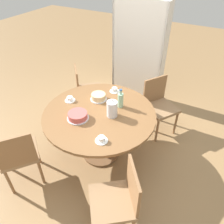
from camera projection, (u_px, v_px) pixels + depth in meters
ground_plane at (101, 153)px, 3.15m from camera, size 14.00×14.00×0.00m
dining_table at (100, 120)px, 2.78m from camera, size 1.40×1.40×0.74m
chair_a at (159, 104)px, 3.29m from camera, size 0.58×0.58×0.87m
chair_b at (86, 89)px, 3.64m from camera, size 0.59×0.59×0.87m
chair_c at (19, 155)px, 2.51m from camera, size 0.59×0.59×0.87m
chair_d at (118, 199)px, 2.08m from camera, size 0.59×0.59×0.87m
bookshelf at (138, 55)px, 3.82m from camera, size 0.91×0.28×1.76m
coffee_pot at (112, 108)px, 2.58m from camera, size 0.13×0.13×0.24m
water_bottle at (120, 100)px, 2.74m from camera, size 0.07×0.07×0.25m
cake_main at (78, 116)px, 2.58m from camera, size 0.26×0.26×0.08m
cake_second at (98, 97)px, 2.90m from camera, size 0.22×0.22×0.09m
cup_a at (101, 139)px, 2.30m from camera, size 0.14×0.14×0.06m
cup_b at (115, 90)px, 3.07m from camera, size 0.14×0.14×0.06m
cup_c at (70, 99)px, 2.89m from camera, size 0.14×0.14×0.06m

